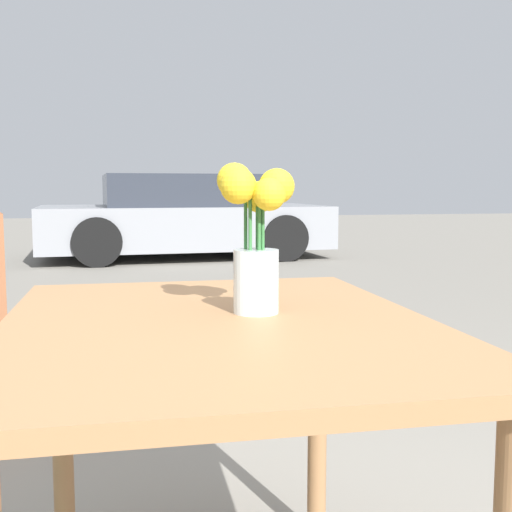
{
  "coord_description": "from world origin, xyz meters",
  "views": [
    {
      "loc": [
        -0.19,
        -1.13,
        0.94
      ],
      "look_at": [
        0.08,
        0.04,
        0.82
      ],
      "focal_mm": 45.0,
      "sensor_mm": 36.0,
      "label": 1
    }
  ],
  "objects": [
    {
      "name": "table_front",
      "position": [
        0.0,
        0.0,
        0.61
      ],
      "size": [
        0.79,
        1.0,
        0.71
      ],
      "color": "#9E7047",
      "rests_on": "ground_plane"
    },
    {
      "name": "parked_car",
      "position": [
        0.8,
        7.67,
        0.54
      ],
      "size": [
        3.87,
        2.07,
        1.12
      ],
      "color": "gray",
      "rests_on": "ground_plane"
    },
    {
      "name": "flower_vase",
      "position": [
        0.08,
        0.05,
        0.85
      ],
      "size": [
        0.14,
        0.13,
        0.29
      ],
      "color": "silver",
      "rests_on": "table_front"
    }
  ]
}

